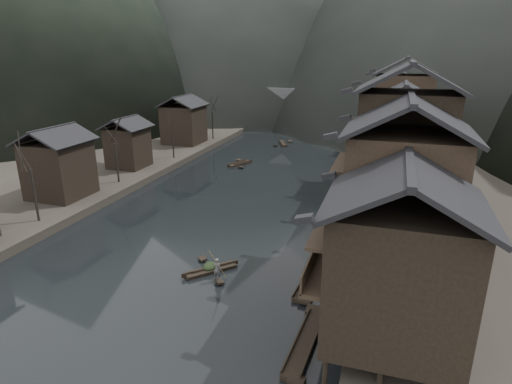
% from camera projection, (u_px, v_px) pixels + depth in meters
% --- Properties ---
extents(water, '(300.00, 300.00, 0.00)m').
position_uv_depth(water, '(178.00, 266.00, 36.50)').
color(water, black).
rests_on(water, ground).
extents(left_bank, '(40.00, 200.00, 1.20)m').
position_uv_depth(left_bank, '(113.00, 142.00, 82.56)').
color(left_bank, '#2D2823').
rests_on(left_bank, ground).
extents(stilt_houses, '(9.00, 67.60, 17.00)m').
position_uv_depth(stilt_houses, '(401.00, 133.00, 45.73)').
color(stilt_houses, black).
rests_on(stilt_houses, ground).
extents(left_houses, '(8.10, 53.20, 8.73)m').
position_uv_depth(left_houses, '(111.00, 141.00, 58.80)').
color(left_houses, black).
rests_on(left_houses, left_bank).
extents(bare_trees, '(3.89, 60.09, 7.77)m').
position_uv_depth(bare_trees, '(125.00, 138.00, 56.11)').
color(bare_trees, black).
rests_on(bare_trees, left_bank).
extents(moored_sampans, '(2.85, 56.32, 0.47)m').
position_uv_depth(moored_sampans, '(345.00, 208.00, 49.36)').
color(moored_sampans, black).
rests_on(moored_sampans, water).
extents(midriver_boats, '(5.60, 22.12, 0.44)m').
position_uv_depth(midriver_boats, '(264.00, 152.00, 76.03)').
color(midriver_boats, black).
rests_on(midriver_boats, water).
extents(stone_bridge, '(40.00, 6.00, 9.00)m').
position_uv_depth(stone_bridge, '(322.00, 105.00, 99.85)').
color(stone_bridge, '#4C4C4F').
rests_on(stone_bridge, ground).
extents(hero_sampan, '(3.88, 4.11, 0.43)m').
position_uv_depth(hero_sampan, '(211.00, 270.00, 35.55)').
color(hero_sampan, black).
rests_on(hero_sampan, water).
extents(cargo_heap, '(1.06, 1.39, 0.64)m').
position_uv_depth(cargo_heap, '(209.00, 263.00, 35.57)').
color(cargo_heap, black).
rests_on(cargo_heap, hero_sampan).
extents(boatman, '(0.74, 0.55, 1.85)m').
position_uv_depth(boatman, '(217.00, 266.00, 33.73)').
color(boatman, '#555557').
rests_on(boatman, hero_sampan).
extents(bamboo_pole, '(0.83, 2.01, 3.64)m').
position_uv_depth(bamboo_pole, '(218.00, 235.00, 32.80)').
color(bamboo_pole, '#8C7A51').
rests_on(bamboo_pole, boatman).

